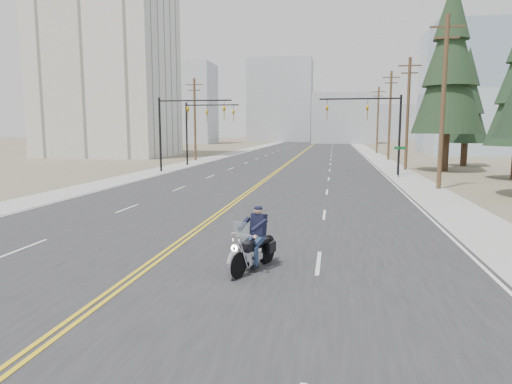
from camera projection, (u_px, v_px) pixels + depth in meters
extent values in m
plane|color=#776D56|center=(101.00, 302.00, 10.83)|extent=(400.00, 400.00, 0.00)
cube|color=#303033|center=(303.00, 153.00, 79.18)|extent=(20.00, 200.00, 0.01)
cube|color=#A5A5A0|center=(238.00, 152.00, 81.10)|extent=(3.00, 200.00, 0.01)
cube|color=#A5A5A0|center=(370.00, 153.00, 77.26)|extent=(3.00, 200.00, 0.01)
cylinder|color=black|center=(160.00, 135.00, 43.43)|extent=(0.20, 0.20, 7.00)
cylinder|color=black|center=(195.00, 100.00, 42.41)|extent=(7.00, 0.14, 0.14)
imported|color=#BF8C0C|center=(188.00, 108.00, 42.61)|extent=(0.21, 0.26, 1.30)
imported|color=#BF8C0C|center=(224.00, 107.00, 42.03)|extent=(0.21, 0.26, 1.30)
cylinder|color=black|center=(400.00, 136.00, 39.76)|extent=(0.20, 0.20, 7.00)
cylinder|color=black|center=(360.00, 99.00, 39.90)|extent=(7.00, 0.14, 0.14)
imported|color=#BF8C0C|center=(368.00, 106.00, 39.88)|extent=(0.21, 0.26, 1.30)
imported|color=#BF8C0C|center=(327.00, 106.00, 40.46)|extent=(0.21, 0.26, 1.30)
cylinder|color=black|center=(187.00, 134.00, 51.24)|extent=(0.20, 0.20, 7.00)
cylinder|color=black|center=(212.00, 105.00, 50.30)|extent=(6.00, 0.14, 0.14)
imported|color=#BF8C0C|center=(207.00, 111.00, 50.49)|extent=(0.21, 0.26, 1.30)
imported|color=#BF8C0C|center=(233.00, 111.00, 49.99)|extent=(0.21, 0.26, 1.30)
cylinder|color=black|center=(399.00, 162.00, 38.14)|extent=(0.06, 0.06, 2.60)
cube|color=#0C5926|center=(400.00, 148.00, 37.98)|extent=(0.90, 0.03, 0.25)
cylinder|color=brown|center=(443.00, 104.00, 30.41)|extent=(0.30, 0.30, 11.50)
cube|color=brown|center=(447.00, 27.00, 29.73)|extent=(2.20, 0.12, 0.12)
cube|color=brown|center=(447.00, 38.00, 29.83)|extent=(1.60, 0.12, 0.12)
cylinder|color=brown|center=(408.00, 114.00, 45.09)|extent=(0.30, 0.30, 11.00)
cube|color=brown|center=(410.00, 66.00, 44.45)|extent=(2.20, 0.12, 0.12)
cube|color=brown|center=(410.00, 73.00, 44.54)|extent=(1.60, 0.12, 0.12)
cylinder|color=brown|center=(390.00, 116.00, 59.70)|extent=(0.30, 0.30, 11.50)
cube|color=brown|center=(391.00, 77.00, 59.02)|extent=(2.20, 0.12, 0.12)
cube|color=brown|center=(391.00, 83.00, 59.12)|extent=(1.60, 0.12, 0.12)
cylinder|color=brown|center=(378.00, 120.00, 76.34)|extent=(0.30, 0.30, 11.00)
cube|color=brown|center=(379.00, 92.00, 75.69)|extent=(2.20, 0.12, 0.12)
cube|color=brown|center=(379.00, 96.00, 75.79)|extent=(1.60, 0.12, 0.12)
cylinder|color=brown|center=(195.00, 120.00, 59.06)|extent=(0.30, 0.30, 10.50)
cube|color=brown|center=(194.00, 85.00, 58.45)|extent=(2.20, 0.12, 0.12)
cube|color=brown|center=(194.00, 90.00, 58.55)|extent=(1.60, 0.12, 0.12)
cube|color=silver|center=(107.00, 54.00, 67.14)|extent=(18.00, 14.00, 30.00)
cube|color=#9EB5CC|center=(505.00, 91.00, 72.47)|extent=(24.00, 16.00, 20.00)
cube|color=#B7BCC6|center=(189.00, 104.00, 127.44)|extent=(14.00, 12.00, 22.00)
cube|color=#ADB2B7|center=(344.00, 119.00, 130.58)|extent=(18.00, 14.00, 14.00)
cube|color=#B7BCC6|center=(480.00, 108.00, 110.32)|extent=(16.00, 12.00, 18.00)
cube|color=#ADB2B7|center=(281.00, 101.00, 147.74)|extent=(20.00, 15.00, 26.00)
cube|color=#B7BCC6|center=(394.00, 123.00, 152.29)|extent=(14.00, 14.00, 12.00)
cube|color=#ADB2B7|center=(158.00, 117.00, 145.01)|extent=(12.00, 12.00, 16.00)
cylinder|color=#382619|center=(445.00, 152.00, 44.27)|extent=(0.64, 0.64, 3.64)
cone|color=black|center=(449.00, 76.00, 43.27)|extent=(6.55, 6.55, 10.92)
cone|color=black|center=(451.00, 42.00, 42.84)|extent=(4.91, 4.91, 8.19)
cone|color=black|center=(453.00, 7.00, 42.42)|extent=(3.28, 3.28, 5.82)
cylinder|color=#382619|center=(464.00, 154.00, 50.48)|extent=(0.60, 0.60, 2.57)
cone|color=black|center=(467.00, 107.00, 49.78)|extent=(4.79, 4.79, 7.70)
cone|color=black|center=(468.00, 87.00, 49.48)|extent=(3.59, 3.59, 5.77)
cone|color=black|center=(469.00, 66.00, 49.18)|extent=(2.40, 2.40, 4.11)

